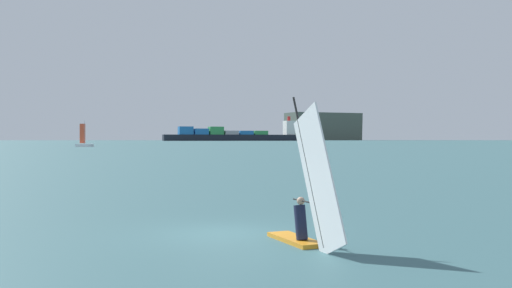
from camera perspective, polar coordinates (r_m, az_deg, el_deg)
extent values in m
plane|color=#386066|center=(17.72, -3.04, -8.84)|extent=(4000.00, 4000.00, 0.00)
cube|color=orange|center=(16.32, 3.89, -9.45)|extent=(1.16, 2.39, 0.12)
cylinder|color=black|center=(15.40, 5.20, -2.46)|extent=(0.44, 1.79, 3.95)
cube|color=white|center=(14.92, 6.22, -3.46)|extent=(0.63, 2.72, 4.01)
cylinder|color=black|center=(15.66, 4.83, -5.69)|extent=(0.32, 1.31, 0.04)
cylinder|color=#191E38|center=(15.93, 4.46, -7.76)|extent=(0.42, 0.55, 0.98)
sphere|color=tan|center=(15.85, 4.47, -5.65)|extent=(0.22, 0.22, 0.22)
cube|color=black|center=(761.16, -1.97, 0.63)|extent=(194.18, 36.58, 8.06)
cube|color=silver|center=(781.05, 3.29, 1.61)|extent=(13.12, 18.21, 18.90)
cylinder|color=red|center=(781.38, 3.29, 2.53)|extent=(4.00, 4.00, 6.00)
cube|color=#2D8C47|center=(769.08, 0.37, 1.12)|extent=(19.40, 21.28, 5.20)
cube|color=#1E66AD|center=(764.05, -1.07, 1.13)|extent=(19.40, 21.28, 5.20)
cube|color=#99999E|center=(759.52, -2.53, 1.13)|extent=(19.40, 21.28, 5.20)
cube|color=#2D8C47|center=(755.51, -4.01, 1.33)|extent=(19.40, 21.28, 10.40)
cube|color=#1E66AD|center=(751.97, -5.50, 1.23)|extent=(19.40, 21.28, 7.80)
cube|color=#1E66AD|center=(748.97, -7.01, 1.33)|extent=(19.40, 21.28, 10.40)
cube|color=#4C564C|center=(1283.74, 13.65, 1.45)|extent=(717.51, 493.19, 47.34)
cube|color=white|center=(217.10, -16.67, -0.12)|extent=(6.68, 5.35, 0.96)
cylinder|color=#B2B2B7|center=(217.10, -16.67, 1.12)|extent=(0.16, 0.16, 8.43)
cube|color=#E54C2D|center=(217.57, -16.84, 1.01)|extent=(2.11, 1.28, 7.08)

